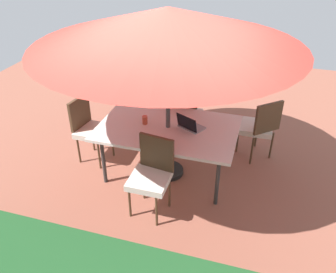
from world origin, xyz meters
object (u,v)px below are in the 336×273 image
object	(u,v)px
dining_table	(168,130)
chair_south	(185,114)
chair_east	(90,127)
chair_north	(152,173)
cup	(145,120)
patio_umbrella	(168,27)
chair_southwest	(260,126)
laptop	(190,125)

from	to	relation	value
dining_table	chair_south	bearing A→B (deg)	-92.44
chair_east	chair_north	world-z (taller)	same
cup	patio_umbrella	bearing A→B (deg)	-178.65
dining_table	chair_east	size ratio (longest dim) A/B	1.88
chair_north	chair_southwest	bearing A→B (deg)	60.86
cup	chair_south	bearing A→B (deg)	-113.83
chair_south	laptop	size ratio (longest dim) A/B	2.47
cup	chair_east	bearing A→B (deg)	-2.22
dining_table	chair_north	bearing A→B (deg)	91.61
chair_north	laptop	world-z (taller)	chair_north
chair_southwest	laptop	distance (m)	1.17
chair_east	laptop	world-z (taller)	chair_east
chair_east	chair_north	distance (m)	1.44
patio_umbrella	chair_east	bearing A→B (deg)	-1.25
laptop	cup	world-z (taller)	laptop
chair_north	laptop	distance (m)	0.88
laptop	cup	distance (m)	0.61
dining_table	chair_south	xyz separation A→B (m)	(-0.03, -0.80, -0.16)
patio_umbrella	chair_north	xyz separation A→B (m)	(-0.02, 0.75, -1.52)
patio_umbrella	chair_southwest	bearing A→B (deg)	-146.97
patio_umbrella	chair_east	xyz separation A→B (m)	(1.19, -0.03, -1.52)
chair_south	chair_east	distance (m)	1.45
chair_southwest	patio_umbrella	bearing A→B (deg)	-8.64
dining_table	chair_southwest	xyz separation A→B (m)	(-1.17, -0.76, -0.16)
chair_south	chair_east	xyz separation A→B (m)	(1.23, 0.77, 0.00)
dining_table	chair_east	world-z (taller)	chair_east
dining_table	cup	world-z (taller)	cup
cup	dining_table	bearing A→B (deg)	-178.65
chair_southwest	chair_north	world-z (taller)	same
patio_umbrella	chair_southwest	distance (m)	2.07
cup	laptop	bearing A→B (deg)	-175.39
chair_north	cup	distance (m)	0.86
dining_table	chair_southwest	size ratio (longest dim) A/B	1.88
dining_table	chair_north	distance (m)	0.77
patio_umbrella	chair_north	size ratio (longest dim) A/B	3.28
dining_table	patio_umbrella	xyz separation A→B (m)	(0.00, 0.00, 1.36)
patio_umbrella	cup	xyz separation A→B (m)	(0.32, 0.01, -1.25)
chair_southwest	cup	bearing A→B (deg)	-14.42
chair_east	chair_southwest	distance (m)	2.48
patio_umbrella	cup	distance (m)	1.30
laptop	dining_table	bearing A→B (deg)	34.79
chair_east	cup	size ratio (longest dim) A/B	8.76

